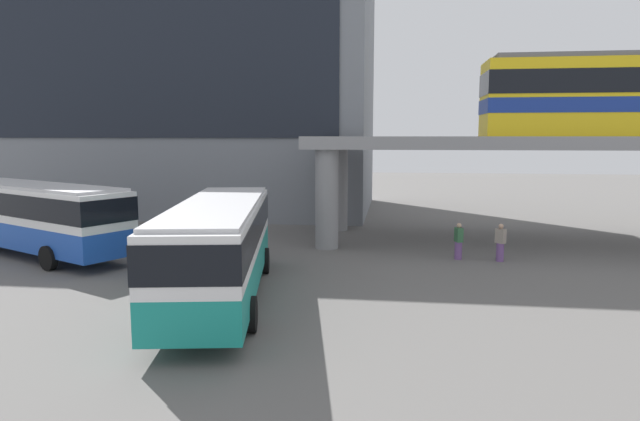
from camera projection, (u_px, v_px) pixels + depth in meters
ground_plane at (285, 260)px, 24.00m from camera, size 120.00×120.00×0.00m
station_building at (173, 76)px, 40.51m from camera, size 28.56×13.99×19.34m
bus_main at (220, 240)px, 17.92m from camera, size 4.41×11.31×3.22m
bus_secondary at (35, 212)px, 24.67m from camera, size 10.99×7.27×3.22m
pedestrian_near_building at (458, 242)px, 24.08m from camera, size 0.37×0.46×1.60m
pedestrian_walking_across at (500, 244)px, 23.70m from camera, size 0.47×0.46×1.63m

